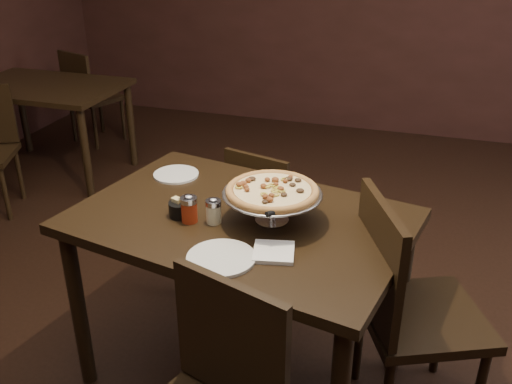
% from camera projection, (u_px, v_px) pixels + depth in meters
% --- Properties ---
extents(room, '(6.04, 7.04, 2.84)m').
position_uv_depth(room, '(260.00, 71.00, 2.11)').
color(room, black).
rests_on(room, ground).
extents(dining_table, '(1.47, 1.12, 0.83)m').
position_uv_depth(dining_table, '(241.00, 240.00, 2.35)').
color(dining_table, black).
rests_on(dining_table, ground).
extents(background_table, '(1.18, 0.79, 0.74)m').
position_uv_depth(background_table, '(46.00, 97.00, 4.46)').
color(background_table, black).
rests_on(background_table, ground).
extents(pizza_stand, '(0.39, 0.39, 0.16)m').
position_uv_depth(pizza_stand, '(272.00, 191.00, 2.21)').
color(pizza_stand, '#BBBAC2').
rests_on(pizza_stand, dining_table).
extents(parmesan_shaker, '(0.06, 0.06, 0.11)m').
position_uv_depth(parmesan_shaker, '(214.00, 211.00, 2.23)').
color(parmesan_shaker, beige).
rests_on(parmesan_shaker, dining_table).
extents(pepper_flake_shaker, '(0.07, 0.07, 0.12)m').
position_uv_depth(pepper_flake_shaker, '(189.00, 209.00, 2.24)').
color(pepper_flake_shaker, maroon).
rests_on(pepper_flake_shaker, dining_table).
extents(packet_caddy, '(0.10, 0.10, 0.08)m').
position_uv_depth(packet_caddy, '(181.00, 208.00, 2.29)').
color(packet_caddy, black).
rests_on(packet_caddy, dining_table).
extents(napkin_stack, '(0.17, 0.17, 0.02)m').
position_uv_depth(napkin_stack, '(274.00, 252.00, 2.04)').
color(napkin_stack, white).
rests_on(napkin_stack, dining_table).
extents(plate_left, '(0.21, 0.21, 0.01)m').
position_uv_depth(plate_left, '(176.00, 174.00, 2.66)').
color(plate_left, silver).
rests_on(plate_left, dining_table).
extents(plate_near, '(0.25, 0.25, 0.01)m').
position_uv_depth(plate_near, '(221.00, 258.00, 2.01)').
color(plate_near, silver).
rests_on(plate_near, dining_table).
extents(serving_spatula, '(0.17, 0.17, 0.03)m').
position_uv_depth(serving_spatula, '(281.00, 210.00, 2.07)').
color(serving_spatula, '#BBBAC2').
rests_on(serving_spatula, pizza_stand).
extents(chair_far, '(0.47, 0.47, 0.82)m').
position_uv_depth(chair_far, '(266.00, 211.00, 3.15)').
color(chair_far, black).
rests_on(chair_far, ground).
extents(chair_side, '(0.61, 0.61, 0.99)m').
position_uv_depth(chair_side, '(406.00, 304.00, 2.24)').
color(chair_side, black).
rests_on(chair_side, ground).
extents(bg_chair_far, '(0.51, 0.51, 0.85)m').
position_uv_depth(bg_chair_far, '(89.00, 94.00, 5.16)').
color(bg_chair_far, black).
rests_on(bg_chair_far, ground).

